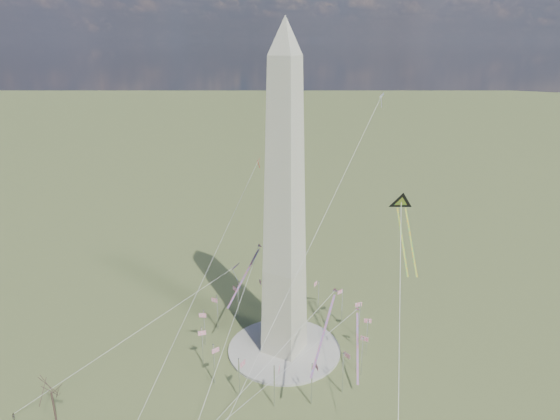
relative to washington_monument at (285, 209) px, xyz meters
The scene contains 13 objects.
ground 47.95m from the washington_monument, ahead, with size 2000.00×2000.00×0.00m, color #4F592C.
plaza 47.55m from the washington_monument, ahead, with size 36.00×36.00×0.80m, color #A5A297.
washington_monument is the anchor object (origin of this frame).
flagpole_ring 40.68m from the washington_monument, 169.63° to the right, with size 54.40×54.40×13.00m.
tree_far 77.66m from the washington_monument, 122.95° to the right, with size 8.05×8.05×14.09m.
person_west 90.93m from the washington_monument, 127.84° to the right, with size 0.85×0.66×1.75m, color gray.
kite_delta_black 33.23m from the washington_monument, 12.25° to the left, with size 13.75×20.09×16.82m.
kite_diamond_purple 36.20m from the washington_monument, 162.53° to the left, with size 2.17×3.35×10.21m.
kite_streamer_left 34.73m from the washington_monument, 37.49° to the right, with size 4.08×20.97×14.43m.
kite_streamer_mid 25.68m from the washington_monument, behind, with size 1.92×20.44×14.04m.
kite_streamer_right 43.73m from the washington_monument, ahead, with size 8.87×18.97×13.78m.
kite_small_red 52.65m from the washington_monument, 129.50° to the left, with size 1.10×1.58×3.93m.
kite_small_white 55.42m from the washington_monument, 74.92° to the left, with size 1.96×1.71×5.10m.
Camera 1 is at (65.17, -120.89, 94.38)m, focal length 32.00 mm.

